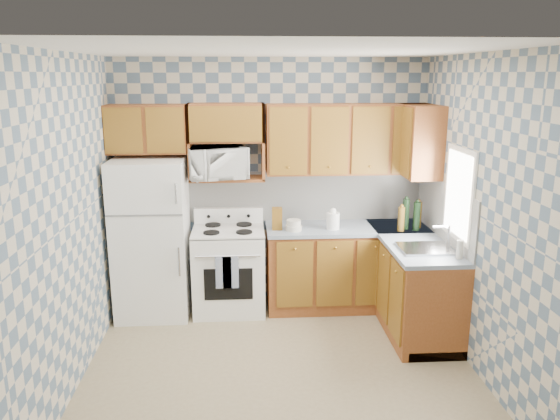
% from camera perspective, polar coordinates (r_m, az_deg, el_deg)
% --- Properties ---
extents(floor, '(3.40, 3.40, 0.00)m').
position_cam_1_polar(floor, '(5.03, -0.01, -16.11)').
color(floor, '#827051').
rests_on(floor, ground).
extents(back_wall, '(3.40, 0.02, 2.70)m').
position_cam_1_polar(back_wall, '(6.06, -1.00, 2.85)').
color(back_wall, slate).
rests_on(back_wall, ground).
extents(right_wall, '(0.02, 3.20, 2.70)m').
position_cam_1_polar(right_wall, '(4.91, 20.19, -0.68)').
color(right_wall, slate).
rests_on(right_wall, ground).
extents(backsplash_back, '(2.60, 0.02, 0.56)m').
position_cam_1_polar(backsplash_back, '(6.11, 2.76, 1.50)').
color(backsplash_back, silver).
rests_on(backsplash_back, back_wall).
extents(backsplash_right, '(0.02, 1.60, 0.56)m').
position_cam_1_polar(backsplash_right, '(5.66, 16.77, -0.11)').
color(backsplash_right, silver).
rests_on(backsplash_right, right_wall).
extents(refrigerator, '(0.75, 0.70, 1.68)m').
position_cam_1_polar(refrigerator, '(5.92, -13.25, -2.88)').
color(refrigerator, white).
rests_on(refrigerator, floor).
extents(stove_body, '(0.76, 0.65, 0.90)m').
position_cam_1_polar(stove_body, '(5.99, -5.33, -6.30)').
color(stove_body, white).
rests_on(stove_body, floor).
extents(cooktop, '(0.76, 0.65, 0.02)m').
position_cam_1_polar(cooktop, '(5.85, -5.43, -2.12)').
color(cooktop, silver).
rests_on(cooktop, stove_body).
extents(backguard, '(0.76, 0.08, 0.17)m').
position_cam_1_polar(backguard, '(6.09, -5.39, -0.54)').
color(backguard, white).
rests_on(backguard, cooktop).
extents(dish_towel_left, '(0.16, 0.02, 0.34)m').
position_cam_1_polar(dish_towel_left, '(5.63, -5.92, -6.49)').
color(dish_towel_left, navy).
rests_on(dish_towel_left, stove_body).
extents(dish_towel_right, '(0.16, 0.02, 0.34)m').
position_cam_1_polar(dish_towel_right, '(5.63, -5.18, -6.48)').
color(dish_towel_right, navy).
rests_on(dish_towel_right, stove_body).
extents(base_cabinets_back, '(1.75, 0.60, 0.88)m').
position_cam_1_polar(base_cabinets_back, '(6.11, 6.97, -6.02)').
color(base_cabinets_back, brown).
rests_on(base_cabinets_back, floor).
extents(base_cabinets_right, '(0.60, 1.60, 0.88)m').
position_cam_1_polar(base_cabinets_right, '(5.80, 13.53, -7.46)').
color(base_cabinets_right, brown).
rests_on(base_cabinets_right, floor).
extents(countertop_back, '(1.77, 0.63, 0.04)m').
position_cam_1_polar(countertop_back, '(5.97, 7.11, -1.88)').
color(countertop_back, gray).
rests_on(countertop_back, base_cabinets_back).
extents(countertop_right, '(0.63, 1.60, 0.04)m').
position_cam_1_polar(countertop_right, '(5.64, 13.74, -3.11)').
color(countertop_right, gray).
rests_on(countertop_right, base_cabinets_right).
extents(upper_cabinets_back, '(1.75, 0.33, 0.74)m').
position_cam_1_polar(upper_cabinets_back, '(5.92, 7.13, 7.38)').
color(upper_cabinets_back, brown).
rests_on(upper_cabinets_back, back_wall).
extents(upper_cabinets_fridge, '(0.82, 0.33, 0.50)m').
position_cam_1_polar(upper_cabinets_fridge, '(5.89, -13.72, 8.23)').
color(upper_cabinets_fridge, brown).
rests_on(upper_cabinets_fridge, back_wall).
extents(upper_cabinets_right, '(0.33, 0.70, 0.74)m').
position_cam_1_polar(upper_cabinets_right, '(5.92, 14.29, 7.05)').
color(upper_cabinets_right, brown).
rests_on(upper_cabinets_right, right_wall).
extents(microwave_shelf, '(0.80, 0.33, 0.03)m').
position_cam_1_polar(microwave_shelf, '(5.88, -5.51, 3.28)').
color(microwave_shelf, brown).
rests_on(microwave_shelf, back_wall).
extents(microwave, '(0.69, 0.55, 0.34)m').
position_cam_1_polar(microwave, '(5.79, -6.63, 4.93)').
color(microwave, white).
rests_on(microwave, microwave_shelf).
extents(sink, '(0.48, 0.40, 0.03)m').
position_cam_1_polar(sink, '(5.32, 14.92, -3.95)').
color(sink, '#B7B7BC').
rests_on(sink, countertop_right).
extents(window, '(0.02, 0.66, 0.86)m').
position_cam_1_polar(window, '(5.29, 18.20, 1.60)').
color(window, white).
rests_on(window, right_wall).
extents(bottle_0, '(0.07, 0.07, 0.33)m').
position_cam_1_polar(bottle_0, '(5.93, 13.00, -0.40)').
color(bottle_0, black).
rests_on(bottle_0, countertop_back).
extents(bottle_1, '(0.07, 0.07, 0.30)m').
position_cam_1_polar(bottle_1, '(5.91, 14.08, -0.63)').
color(bottle_1, black).
rests_on(bottle_1, countertop_back).
extents(bottle_2, '(0.07, 0.07, 0.28)m').
position_cam_1_polar(bottle_2, '(6.02, 14.25, -0.48)').
color(bottle_2, '#583D13').
rests_on(bottle_2, countertop_back).
extents(bottle_3, '(0.07, 0.07, 0.26)m').
position_cam_1_polar(bottle_3, '(5.85, 12.54, -0.92)').
color(bottle_3, '#583D13').
rests_on(bottle_3, countertop_back).
extents(knife_block, '(0.11, 0.11, 0.23)m').
position_cam_1_polar(knife_block, '(5.77, -0.31, -0.90)').
color(knife_block, brown).
rests_on(knife_block, countertop_back).
extents(electric_kettle, '(0.14, 0.14, 0.18)m').
position_cam_1_polar(electric_kettle, '(5.82, 5.55, -1.14)').
color(electric_kettle, white).
rests_on(electric_kettle, countertop_back).
extents(food_containers, '(0.17, 0.17, 0.11)m').
position_cam_1_polar(food_containers, '(5.75, 1.44, -1.59)').
color(food_containers, beige).
rests_on(food_containers, countertop_back).
extents(soap_bottle, '(0.06, 0.06, 0.17)m').
position_cam_1_polar(soap_bottle, '(5.13, 18.27, -3.93)').
color(soap_bottle, beige).
rests_on(soap_bottle, countertop_right).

